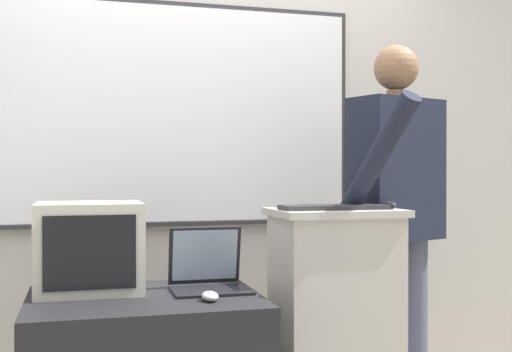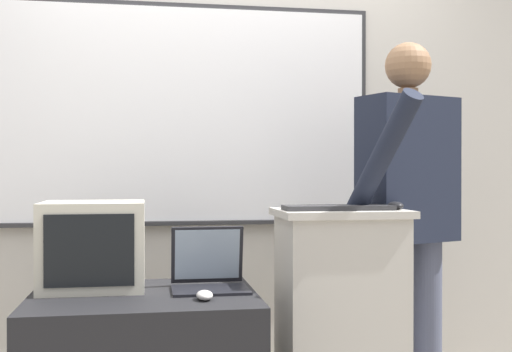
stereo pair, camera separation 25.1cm
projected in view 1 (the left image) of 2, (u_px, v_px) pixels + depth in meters
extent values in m
cube|color=beige|center=(198.00, 124.00, 3.44)|extent=(6.40, 0.12, 2.85)
cube|color=#2D2D30|center=(155.00, 113.00, 3.31)|extent=(2.12, 0.02, 1.17)
cube|color=white|center=(155.00, 113.00, 3.31)|extent=(2.07, 0.02, 1.12)
cube|color=#2D2D30|center=(156.00, 224.00, 3.30)|extent=(1.86, 0.04, 0.02)
cube|color=#BCB7AD|center=(335.00, 331.00, 2.72)|extent=(0.49, 0.37, 0.98)
cube|color=#BCB7AD|center=(335.00, 212.00, 2.72)|extent=(0.53, 0.40, 0.03)
cylinder|color=#474C60|center=(377.00, 337.00, 2.87)|extent=(0.13, 0.13, 0.86)
cylinder|color=#474C60|center=(413.00, 329.00, 3.01)|extent=(0.13, 0.13, 0.86)
cube|color=black|center=(396.00, 169.00, 2.93)|extent=(0.48, 0.35, 0.64)
cylinder|color=#8C6647|center=(396.00, 95.00, 2.93)|extent=(0.09, 0.09, 0.04)
sphere|color=#8C6647|center=(396.00, 68.00, 2.93)|extent=(0.21, 0.21, 0.21)
cylinder|color=black|center=(377.00, 159.00, 2.62)|extent=(0.23, 0.45, 0.53)
cylinder|color=black|center=(431.00, 174.00, 3.07)|extent=(0.08, 0.08, 0.61)
cube|color=black|center=(211.00, 291.00, 2.47)|extent=(0.30, 0.22, 0.01)
cube|color=black|center=(205.00, 255.00, 2.59)|extent=(0.29, 0.06, 0.23)
cube|color=#8C9EB2|center=(205.00, 255.00, 2.59)|extent=(0.26, 0.04, 0.20)
cube|color=#2D2D30|center=(334.00, 207.00, 2.67)|extent=(0.45, 0.14, 0.02)
ellipsoid|color=silver|center=(210.00, 296.00, 2.30)|extent=(0.06, 0.10, 0.03)
ellipsoid|color=black|center=(388.00, 205.00, 2.71)|extent=(0.06, 0.10, 0.03)
cube|color=beige|center=(89.00, 247.00, 2.48)|extent=(0.40, 0.34, 0.35)
cube|color=black|center=(90.00, 253.00, 2.31)|extent=(0.33, 0.01, 0.27)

